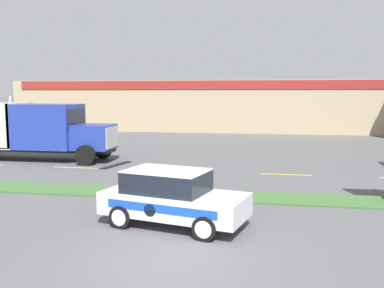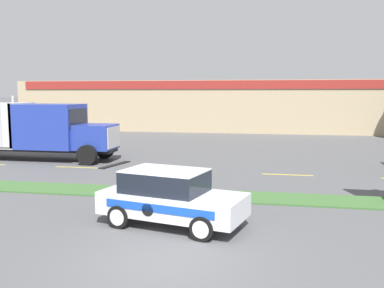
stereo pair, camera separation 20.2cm
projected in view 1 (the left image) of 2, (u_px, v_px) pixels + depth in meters
ground_plane at (169, 262)px, 9.92m from camera, size 600.00×600.00×0.00m
grass_verge at (208, 195)px, 16.20m from camera, size 120.00×1.78×0.06m
centre_line_3 at (75, 168)px, 22.32m from camera, size 2.40×0.14×0.01m
centre_line_4 at (176, 171)px, 21.38m from camera, size 2.40×0.14×0.01m
centre_line_5 at (286, 174)px, 20.44m from camera, size 2.40×0.14×0.01m
dump_truck_mid at (32, 131)px, 24.66m from camera, size 11.91×2.79×3.71m
rally_car at (172, 197)px, 12.56m from camera, size 4.54×2.78×1.69m
store_building_backdrop at (211, 105)px, 46.89m from camera, size 39.75×12.10×5.08m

